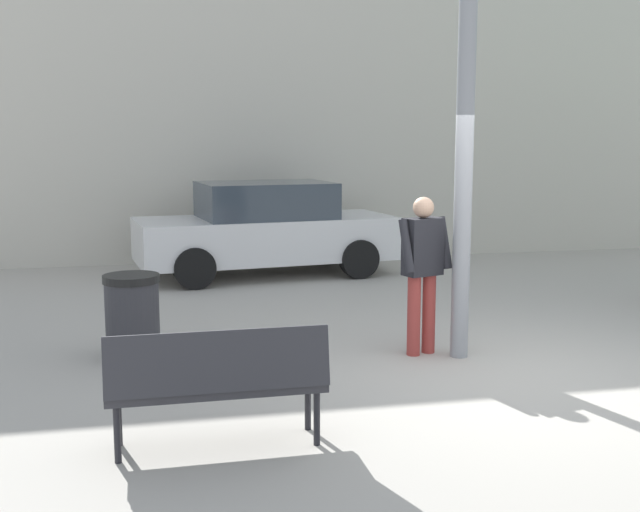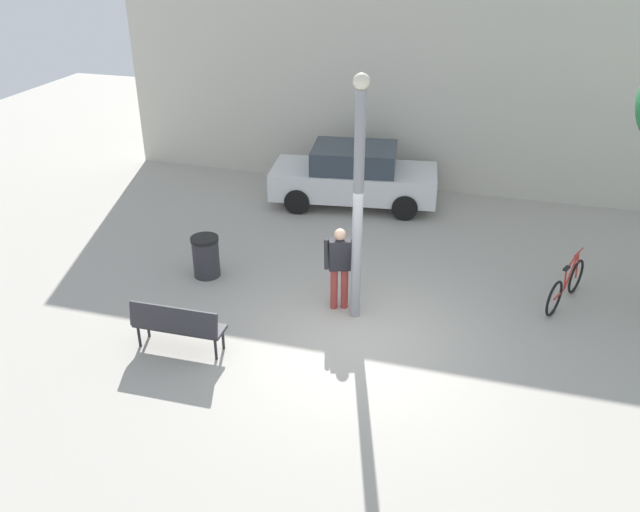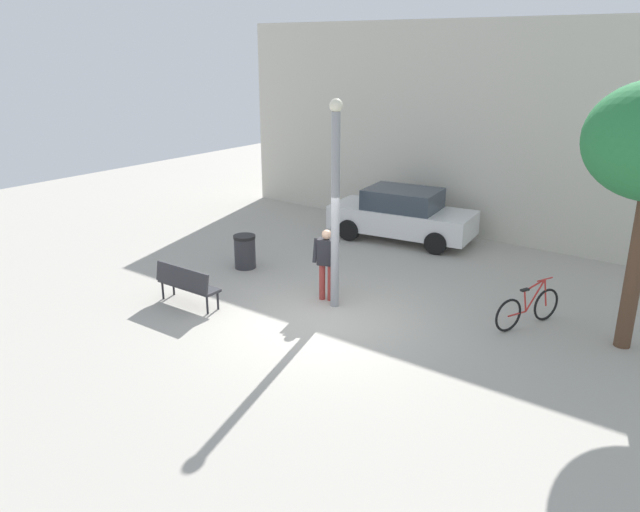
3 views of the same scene
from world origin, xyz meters
name	(u,v)px [view 3 (image 3 of 3)]	position (x,y,z in m)	size (l,w,h in m)	color
ground_plane	(321,320)	(0.00, 0.00, 0.00)	(36.00, 36.00, 0.00)	#A8A399
building_facade	(492,129)	(0.00, 8.60, 3.14)	(17.01, 2.00, 6.27)	beige
lamppost	(335,200)	(-0.23, 0.80, 2.43)	(0.28, 0.28, 4.53)	gray
person_by_lamppost	(326,260)	(-0.59, 0.97, 0.97)	(0.63, 0.42, 1.67)	#9E3833
park_bench	(186,282)	(-2.90, -1.16, 0.55)	(1.61, 0.50, 0.92)	#2D2D33
bicycle_red	(528,308)	(3.57, 2.36, 0.38)	(0.76, 1.68, 0.97)	black
parked_car_white	(402,215)	(-1.54, 6.06, 0.77)	(4.39, 2.26, 1.55)	silver
trash_bin	(245,251)	(-3.58, 1.45, 0.44)	(0.58, 0.58, 0.88)	#2D2D33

